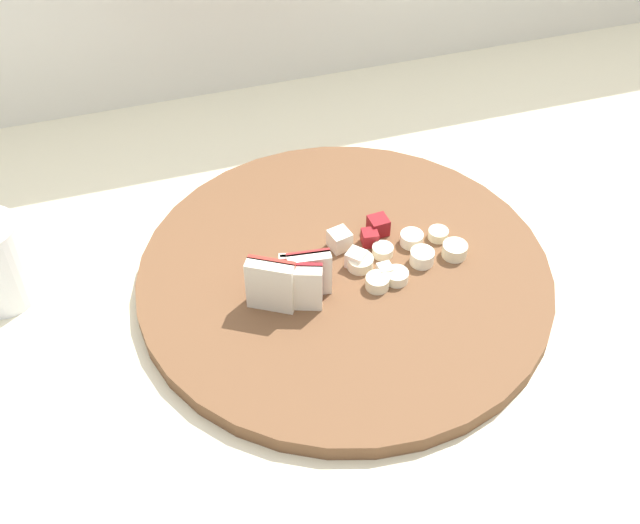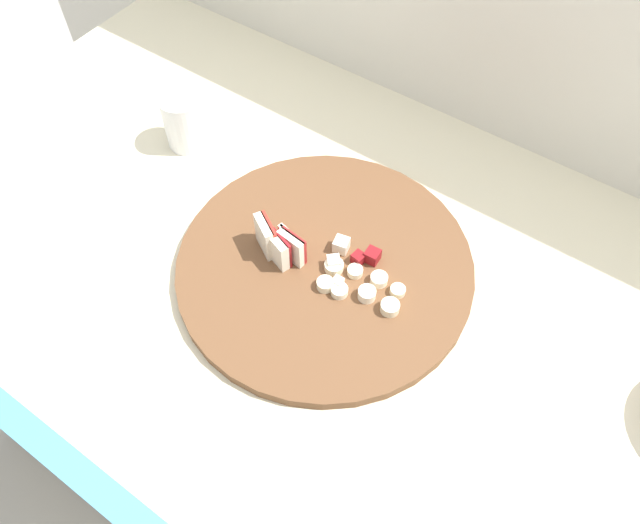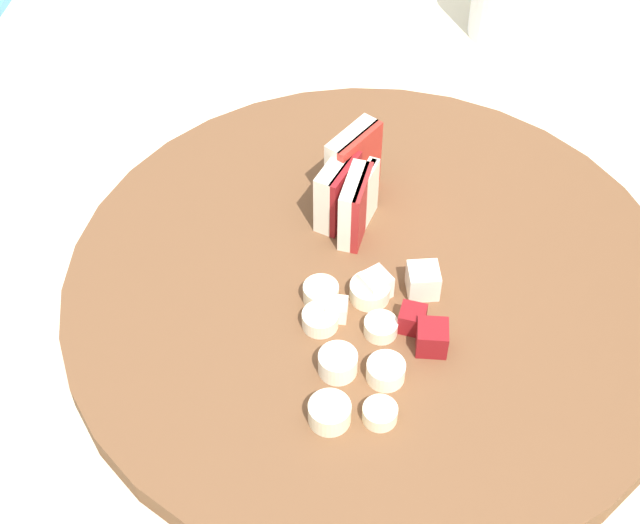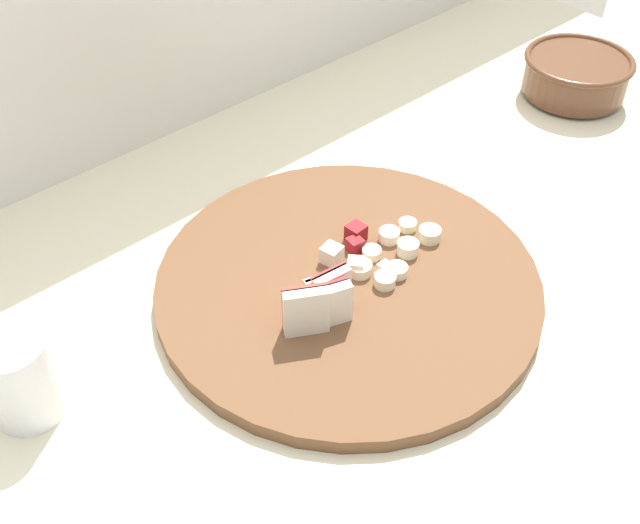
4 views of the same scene
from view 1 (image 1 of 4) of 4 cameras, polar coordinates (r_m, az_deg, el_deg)
The scene contains 6 objects.
tiled_countertop at distance 1.23m, azimuth 3.71°, elevation -16.04°, with size 1.58×0.86×0.90m.
tile_backsplash at distance 1.31m, azimuth -2.55°, elevation 6.44°, with size 2.40×0.04×1.41m, color silver.
cutting_board at distance 0.86m, azimuth 1.77°, elevation -0.99°, with size 0.45×0.45×0.02m, color brown.
apple_wedge_fan at distance 0.80m, azimuth -1.94°, elevation -1.36°, with size 0.09×0.04×0.06m.
apple_dice_pile at distance 0.87m, azimuth 3.02°, elevation 1.44°, with size 0.07×0.09×0.02m.
banana_slice_rows at distance 0.86m, azimuth 6.29°, elevation 0.35°, with size 0.13×0.08×0.02m.
Camera 1 is at (-0.25, -0.55, 1.51)m, focal length 44.40 mm.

